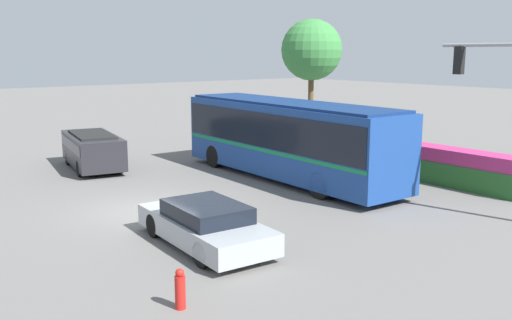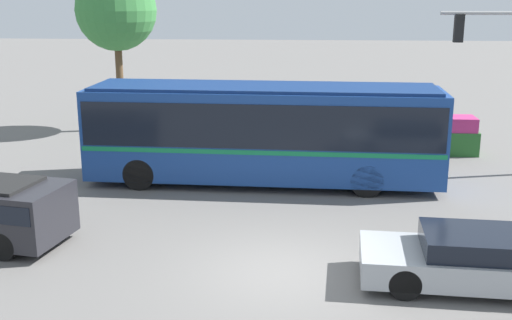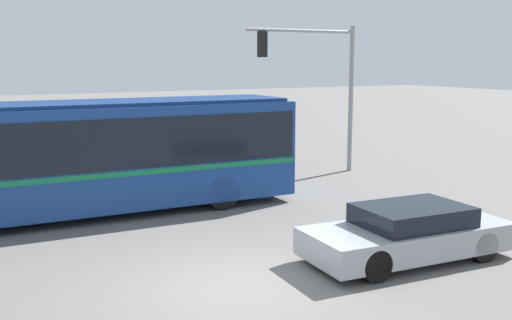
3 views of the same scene
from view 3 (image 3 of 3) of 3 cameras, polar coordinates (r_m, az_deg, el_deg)
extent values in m
plane|color=slate|center=(11.74, -1.97, -11.99)|extent=(140.00, 140.00, 0.00)
cube|color=navy|center=(17.23, -14.77, 0.41)|extent=(11.30, 2.96, 2.83)
cube|color=black|center=(17.17, -14.83, 1.91)|extent=(11.08, 2.99, 1.36)
cube|color=#147A47|center=(17.29, -14.72, -0.70)|extent=(11.19, 2.98, 0.14)
cube|color=navy|center=(17.07, -14.98, 5.28)|extent=(10.85, 2.73, 0.10)
cylinder|color=black|center=(17.37, -3.23, -3.13)|extent=(1.01, 0.33, 1.00)
cylinder|color=black|center=(19.44, -5.96, -1.81)|extent=(1.01, 0.33, 1.00)
cube|color=#9EA3A8|center=(13.49, 14.27, -7.26)|extent=(4.75, 2.20, 0.58)
cube|color=black|center=(13.43, 14.75, -5.13)|extent=(2.43, 1.81, 0.43)
cylinder|color=black|center=(12.06, 11.41, -9.89)|extent=(0.68, 0.27, 0.66)
cylinder|color=black|center=(13.36, 7.14, -7.84)|extent=(0.68, 0.27, 0.66)
cylinder|color=black|center=(13.86, 20.95, -7.77)|extent=(0.68, 0.27, 0.66)
cylinder|color=black|center=(15.01, 16.38, -6.21)|extent=(0.68, 0.27, 0.66)
cylinder|color=gray|center=(23.48, 9.08, 5.74)|extent=(0.18, 0.18, 5.60)
cylinder|color=gray|center=(22.12, 4.46, 12.25)|extent=(4.59, 0.12, 0.12)
cube|color=black|center=(21.23, 0.61, 11.04)|extent=(0.30, 0.22, 0.90)
cylinder|color=red|center=(21.34, 0.45, 11.84)|extent=(0.18, 0.02, 0.18)
cylinder|color=yellow|center=(21.33, 0.45, 11.03)|extent=(0.18, 0.02, 0.18)
cylinder|color=green|center=(21.33, 0.45, 10.22)|extent=(0.18, 0.02, 0.18)
cube|color=#286028|center=(22.39, -9.80, -0.51)|extent=(9.72, 1.13, 0.91)
cube|color=#B22D6B|center=(22.28, -9.85, 1.32)|extent=(9.52, 1.07, 0.53)
camera|label=1|loc=(21.43, 58.07, 7.33)|focal=39.94mm
camera|label=2|loc=(6.44, 95.59, 14.97)|focal=44.47mm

